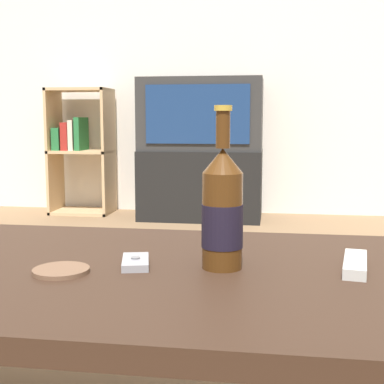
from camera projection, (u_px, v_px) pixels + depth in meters
name	position (u px, v px, depth m)	size (l,w,h in m)	color
back_wall	(248.00, 34.00, 3.84)	(8.00, 0.05, 2.60)	silver
coffee_table	(166.00, 296.00, 1.00)	(1.36, 0.69, 0.42)	#332116
tv_stand	(201.00, 184.00, 3.74)	(0.84, 0.44, 0.48)	black
television	(201.00, 114.00, 3.67)	(0.83, 0.41, 0.49)	#2D2D2D
bookshelf	(78.00, 147.00, 3.92)	(0.44, 0.30, 0.91)	tan
beer_bottle	(222.00, 211.00, 0.98)	(0.08, 0.08, 0.30)	#47280F
cell_phone	(136.00, 262.00, 1.01)	(0.07, 0.11, 0.02)	gray
remote_control	(355.00, 264.00, 0.98)	(0.06, 0.16, 0.02)	beige
coaster	(61.00, 271.00, 0.96)	(0.10, 0.10, 0.01)	brown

